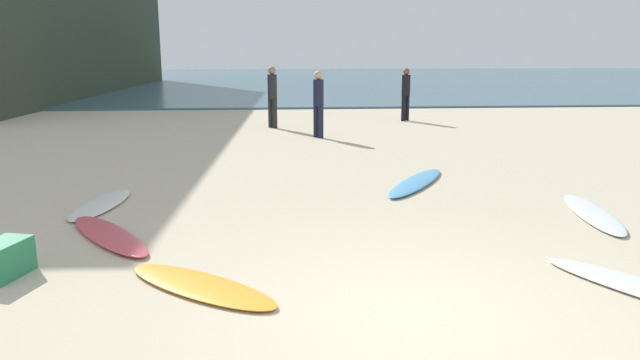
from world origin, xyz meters
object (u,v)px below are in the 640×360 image
beachgoer_near (318,100)px  surfboard_3 (201,286)px  surfboard_0 (593,213)px  surfboard_5 (416,182)px  surfboard_1 (101,204)px  surfboard_2 (109,235)px  beachgoer_mid (272,93)px  beachgoer_far (406,92)px  beach_cooler (4,259)px

beachgoer_near → surfboard_3: bearing=131.7°
surfboard_0 → surfboard_5: bearing=144.3°
surfboard_1 → surfboard_5: bearing=20.0°
surfboard_5 → beachgoer_near: 6.01m
surfboard_3 → surfboard_2: bearing=77.5°
beachgoer_mid → beachgoer_far: 4.61m
surfboard_1 → beach_cooler: (-0.22, -2.88, 0.16)m
surfboard_1 → beach_cooler: beach_cooler is taller
surfboard_1 → beachgoer_far: 12.60m
surfboard_2 → beach_cooler: size_ratio=3.67×
beachgoer_mid → beach_cooler: (-2.87, -11.88, -0.84)m
surfboard_1 → beachgoer_mid: size_ratio=1.05×
beachgoer_near → beachgoer_mid: bearing=-6.9°
surfboard_0 → surfboard_3: size_ratio=1.14×
surfboard_0 → beachgoer_near: beachgoer_near is taller
surfboard_5 → beachgoer_far: size_ratio=1.50×
surfboard_5 → beach_cooler: bearing=-112.8°
surfboard_2 → beachgoer_near: size_ratio=1.22×
surfboard_5 → beachgoer_mid: (-2.58, 7.87, 1.00)m
surfboard_2 → beachgoer_mid: 10.86m
surfboard_1 → beachgoer_near: (3.89, 6.90, 0.97)m
surfboard_0 → surfboard_3: surfboard_0 is taller
surfboard_2 → surfboard_5: bearing=175.4°
surfboard_5 → surfboard_1: bearing=-137.0°
surfboard_1 → surfboard_2: 1.70m
surfboard_2 → surfboard_5: size_ratio=0.85×
surfboard_3 → beachgoer_mid: 12.44m
surfboard_1 → surfboard_3: bearing=-52.5°
surfboard_2 → beachgoer_far: beachgoer_far is taller
surfboard_3 → surfboard_5: bearing=3.2°
surfboard_0 → surfboard_2: 6.82m
surfboard_3 → beach_cooler: (-2.14, 0.49, 0.16)m
surfboard_0 → beachgoer_far: beachgoer_far is taller
beachgoer_near → beach_cooler: beachgoer_near is taller
surfboard_1 → beachgoer_far: size_ratio=1.11×
surfboard_0 → beachgoer_mid: size_ratio=1.22×
beachgoer_near → beachgoer_far: bearing=-79.3°
beachgoer_near → beach_cooler: (-4.10, -9.79, -0.81)m
surfboard_0 → surfboard_2: size_ratio=1.02×
surfboard_0 → beachgoer_near: (-3.45, 7.97, 0.97)m
surfboard_3 → beachgoer_far: size_ratio=1.15×
surfboard_2 → surfboard_3: bearing=93.1°
beachgoer_near → surfboard_2: bearing=121.1°
beachgoer_near → beachgoer_far: size_ratio=1.04×
surfboard_3 → beachgoer_far: 14.74m
surfboard_5 → beachgoer_near: beachgoer_near is taller
surfboard_2 → beachgoer_far: size_ratio=1.27×
surfboard_0 → surfboard_1: bearing=-177.9°
beachgoer_near → beach_cooler: size_ratio=3.00×
surfboard_0 → beachgoer_far: 11.53m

